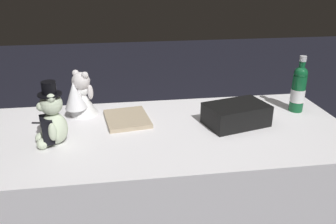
% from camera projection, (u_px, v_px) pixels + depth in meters
% --- Properties ---
extents(reception_table, '(1.88, 0.86, 0.74)m').
position_uv_depth(reception_table, '(168.00, 190.00, 1.91)').
color(reception_table, white).
rests_on(reception_table, ground_plane).
extents(teddy_bear_groom, '(0.16, 0.16, 0.31)m').
position_uv_depth(teddy_bear_groom, '(51.00, 120.00, 1.59)').
color(teddy_bear_groom, silver).
rests_on(teddy_bear_groom, reception_table).
extents(teddy_bear_bride, '(0.20, 0.21, 0.25)m').
position_uv_depth(teddy_bear_bride, '(80.00, 96.00, 1.91)').
color(teddy_bear_bride, white).
rests_on(teddy_bear_bride, reception_table).
extents(champagne_bottle, '(0.08, 0.08, 0.32)m').
position_uv_depth(champagne_bottle, '(299.00, 88.00, 1.96)').
color(champagne_bottle, '#12542C').
rests_on(champagne_bottle, reception_table).
extents(signing_pen, '(0.14, 0.03, 0.01)m').
position_uv_depth(signing_pen, '(45.00, 123.00, 1.84)').
color(signing_pen, black).
rests_on(signing_pen, reception_table).
extents(gift_case_black, '(0.36, 0.28, 0.11)m').
position_uv_depth(gift_case_black, '(236.00, 114.00, 1.82)').
color(gift_case_black, black).
rests_on(gift_case_black, reception_table).
extents(guestbook, '(0.26, 0.31, 0.02)m').
position_uv_depth(guestbook, '(127.00, 119.00, 1.88)').
color(guestbook, tan).
rests_on(guestbook, reception_table).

